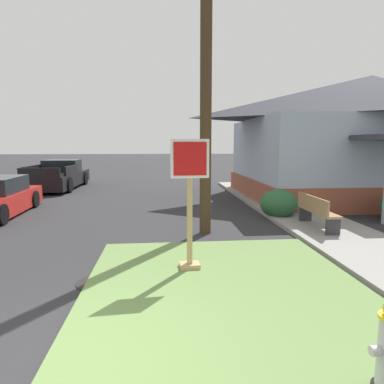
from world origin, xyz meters
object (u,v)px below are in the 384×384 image
(pickup_truck_black, at_px, (59,177))
(street_bench, at_px, (316,210))
(manhole_cover, at_px, (98,283))
(stop_sign, at_px, (190,208))
(utility_pole, at_px, (206,28))

(pickup_truck_black, xyz_separation_m, street_bench, (9.51, -9.85, -0.03))
(manhole_cover, bearing_deg, street_bench, 28.82)
(stop_sign, xyz_separation_m, utility_pole, (0.63, 2.65, 3.91))
(manhole_cover, height_order, street_bench, street_bench)
(stop_sign, xyz_separation_m, manhole_cover, (-1.59, -0.35, -1.19))
(utility_pole, bearing_deg, street_bench, -2.91)
(street_bench, bearing_deg, stop_sign, -145.16)
(stop_sign, relative_size, pickup_truck_black, 0.42)
(stop_sign, distance_m, manhole_cover, 2.02)
(pickup_truck_black, bearing_deg, street_bench, -46.00)
(pickup_truck_black, distance_m, utility_pole, 12.55)
(pickup_truck_black, bearing_deg, utility_pole, -55.93)
(utility_pole, bearing_deg, manhole_cover, -126.59)
(street_bench, height_order, utility_pole, utility_pole)
(manhole_cover, bearing_deg, utility_pole, 53.41)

